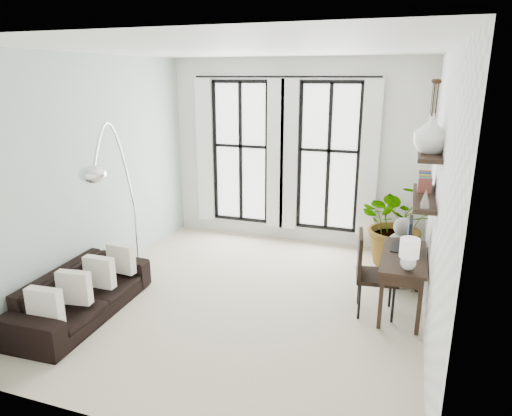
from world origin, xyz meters
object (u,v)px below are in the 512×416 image
at_px(desk_chair, 369,268).
at_px(sofa, 82,294).
at_px(desk, 403,260).
at_px(plant, 398,223).
at_px(buddha, 401,255).
at_px(arc_lamp, 113,162).

bearing_deg(desk_chair, sofa, -167.20).
bearing_deg(desk, plant, 94.34).
bearing_deg(buddha, sofa, -148.33).
distance_m(plant, desk_chair, 1.76).
relative_size(plant, desk_chair, 1.30).
bearing_deg(sofa, desk, -71.98).
bearing_deg(desk, buddha, 92.43).
bearing_deg(arc_lamp, desk_chair, 8.87).
xyz_separation_m(plant, desk_chair, (-0.27, -1.74, -0.09)).
height_order(sofa, arc_lamp, arc_lamp).
xyz_separation_m(plant, arc_lamp, (-3.53, -2.24, 1.14)).
bearing_deg(arc_lamp, buddha, 23.57).
distance_m(plant, buddha, 0.73).
relative_size(plant, buddha, 1.41).
distance_m(desk, desk_chair, 0.44).
xyz_separation_m(sofa, desk_chair, (3.36, 1.22, 0.31)).
distance_m(sofa, desk_chair, 3.58).
height_order(desk, desk_chair, desk).
height_order(desk_chair, buddha, desk_chair).
xyz_separation_m(desk, desk_chair, (-0.39, -0.16, -0.10)).
bearing_deg(desk_chair, desk, 15.56).
bearing_deg(arc_lamp, desk, 10.44).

